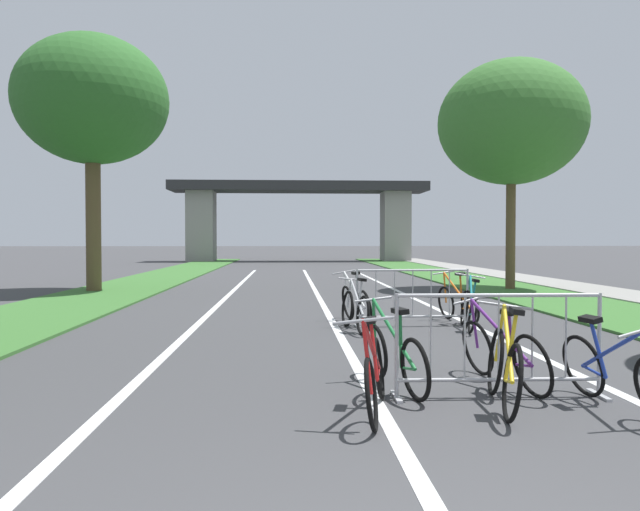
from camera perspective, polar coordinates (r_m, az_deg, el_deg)
The scene contains 20 objects.
grass_verge_left at distance 23.59m, azimuth -15.90°, elevation -2.36°, with size 2.94×51.66×0.05m, color #386B2D.
grass_verge_right at distance 24.03m, azimuth 13.79°, elevation -2.28°, with size 2.94×51.66×0.05m, color #386B2D.
sidewalk_path_right at distance 24.86m, azimuth 19.22°, elevation -2.16°, with size 1.97×51.66×0.08m, color gray.
lane_stripe_center at distance 16.85m, azimuth -0.12°, elevation -3.90°, with size 0.14×29.88×0.01m, color silver.
lane_stripe_right_lane at distance 17.17m, azimuth 8.41°, elevation -3.81°, with size 0.14×29.88×0.01m, color silver.
lane_stripe_left_lane at distance 16.92m, azimuth -8.78°, elevation -3.90°, with size 0.14×29.88×0.01m, color silver.
overpass_bridge at distance 44.58m, azimuth -1.97°, elevation 4.51°, with size 18.55×3.58×5.76m.
tree_left_pine_near at distance 20.05m, azimuth -20.55°, elevation 13.38°, with size 4.52×4.52×7.71m.
tree_right_pine_far at distance 20.36m, azimuth 17.49°, elevation 11.76°, with size 4.56×4.56×7.19m.
crowd_barrier_nearest at distance 6.42m, azimuth 16.37°, elevation -8.17°, with size 2.12×0.49×1.05m.
crowd_barrier_second at distance 11.27m, azimuth 8.68°, elevation -3.98°, with size 2.13×0.53×1.05m.
bicycle_purple_0 at distance 6.92m, azimuth 16.70°, elevation -8.69°, with size 0.69×1.72×0.95m.
bicycle_red_1 at distance 5.67m, azimuth 5.15°, elevation -11.03°, with size 0.65×1.64×0.96m.
bicycle_blue_2 at distance 6.32m, azimuth 26.10°, elevation -9.83°, with size 0.54×1.69×0.91m.
bicycle_teal_3 at distance 11.13m, azimuth 13.78°, elevation -4.80°, with size 0.65×1.72×0.98m.
bicycle_green_4 at distance 6.56m, azimuth 6.92°, elevation -9.31°, with size 0.63×1.63×0.95m.
bicycle_silver_5 at distance 10.67m, azimuth 3.30°, elevation -5.08°, with size 0.47×1.64×0.94m.
bicycle_yellow_6 at distance 6.08m, azimuth 16.84°, elevation -9.93°, with size 0.64×1.64×0.97m.
bicycle_orange_7 at distance 11.99m, azimuth 12.75°, elevation -4.36°, with size 0.63×1.62×0.98m.
bicycle_white_8 at distance 11.56m, azimuth 3.38°, elevation -4.49°, with size 0.67×1.75×1.00m.
Camera 1 is at (-0.87, -1.82, 1.59)m, focal length 34.17 mm.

